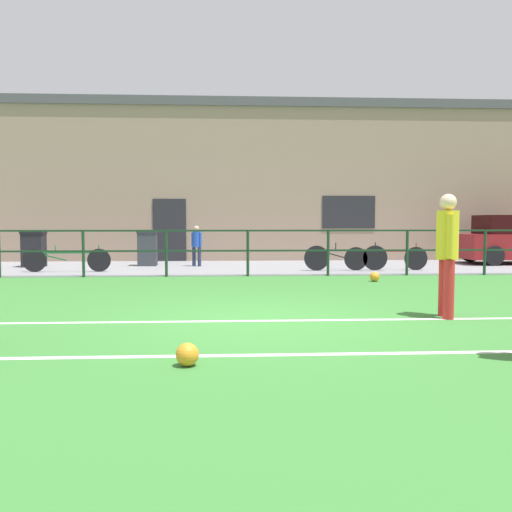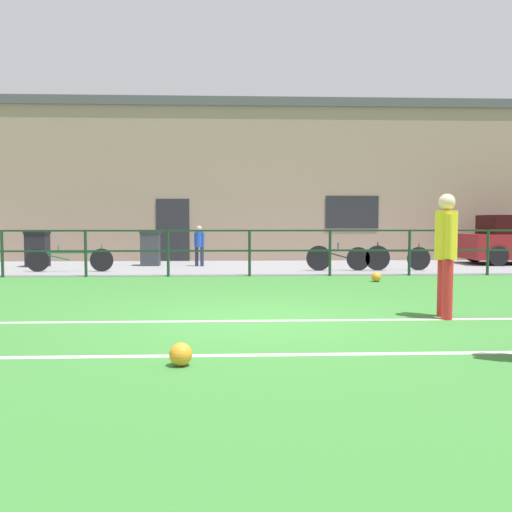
# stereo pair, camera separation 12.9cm
# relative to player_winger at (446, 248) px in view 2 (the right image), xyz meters

# --- Properties ---
(ground) EXTENTS (60.00, 44.00, 0.04)m
(ground) POSITION_rel_player_winger_xyz_m (-2.57, -0.04, -1.01)
(ground) COLOR #387A33
(field_line_touchline) EXTENTS (36.00, 0.11, 0.00)m
(field_line_touchline) POSITION_rel_player_winger_xyz_m (-2.57, -0.13, -0.99)
(field_line_touchline) COLOR white
(field_line_touchline) RESTS_ON ground
(field_line_hash) EXTENTS (36.00, 0.11, 0.00)m
(field_line_hash) POSITION_rel_player_winger_xyz_m (-2.57, -2.06, -0.99)
(field_line_hash) COLOR white
(field_line_hash) RESTS_ON ground
(pavement_strip) EXTENTS (48.00, 5.00, 0.02)m
(pavement_strip) POSITION_rel_player_winger_xyz_m (-2.57, 8.46, -0.98)
(pavement_strip) COLOR gray
(pavement_strip) RESTS_ON ground
(perimeter_fence) EXTENTS (36.07, 0.07, 1.15)m
(perimeter_fence) POSITION_rel_player_winger_xyz_m (-2.57, 5.96, -0.24)
(perimeter_fence) COLOR #193823
(perimeter_fence) RESTS_ON ground
(clubhouse_facade) EXTENTS (28.00, 2.56, 5.48)m
(clubhouse_facade) POSITION_rel_player_winger_xyz_m (-2.57, 12.16, 1.76)
(clubhouse_facade) COLOR gray
(clubhouse_facade) RESTS_ON ground
(player_winger) EXTENTS (0.31, 0.48, 1.75)m
(player_winger) POSITION_rel_player_winger_xyz_m (0.00, 0.00, 0.00)
(player_winger) COLOR red
(player_winger) RESTS_ON ground
(soccer_ball_match) EXTENTS (0.22, 0.22, 0.22)m
(soccer_ball_match) POSITION_rel_player_winger_xyz_m (0.24, 4.61, -0.88)
(soccer_ball_match) COLOR orange
(soccer_ball_match) RESTS_ON ground
(soccer_ball_spare) EXTENTS (0.22, 0.22, 0.22)m
(soccer_ball_spare) POSITION_rel_player_winger_xyz_m (-3.48, -2.44, -0.88)
(soccer_ball_spare) COLOR orange
(soccer_ball_spare) RESTS_ON ground
(spectator_child) EXTENTS (0.31, 0.21, 1.20)m
(spectator_child) POSITION_rel_player_winger_xyz_m (-3.98, 8.80, -0.29)
(spectator_child) COLOR #232D4C
(spectator_child) RESTS_ON pavement_strip
(bicycle_parked_0) EXTENTS (2.29, 0.04, 0.72)m
(bicycle_parked_0) POSITION_rel_player_winger_xyz_m (-7.32, 7.16, -0.65)
(bicycle_parked_0) COLOR black
(bicycle_parked_0) RESTS_ON pavement_strip
(bicycle_parked_1) EXTENTS (2.28, 0.04, 0.77)m
(bicycle_parked_1) POSITION_rel_player_winger_xyz_m (0.14, 7.16, -0.62)
(bicycle_parked_1) COLOR black
(bicycle_parked_1) RESTS_ON pavement_strip
(bicycle_parked_3) EXTENTS (2.30, 0.04, 0.74)m
(bicycle_parked_3) POSITION_rel_player_winger_xyz_m (1.24, 7.16, -0.64)
(bicycle_parked_3) COLOR black
(bicycle_parked_3) RESTS_ON pavement_strip
(trash_bin_0) EXTENTS (0.58, 0.49, 1.06)m
(trash_bin_0) POSITION_rel_player_winger_xyz_m (-5.47, 9.07, -0.44)
(trash_bin_0) COLOR #33383D
(trash_bin_0) RESTS_ON pavement_strip
(trash_bin_1) EXTENTS (0.63, 0.54, 1.04)m
(trash_bin_1) POSITION_rel_player_winger_xyz_m (-8.73, 8.83, -0.45)
(trash_bin_1) COLOR black
(trash_bin_1) RESTS_ON pavement_strip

